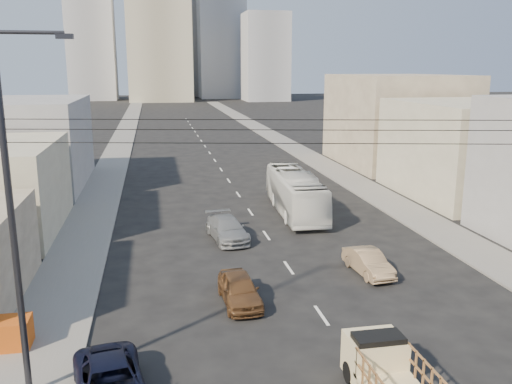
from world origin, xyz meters
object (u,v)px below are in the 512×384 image
object	(u,v)px
flatbed_pickup	(388,370)
navy_pickup	(111,384)
sedan_grey	(227,229)
crate_stack	(7,333)
streetlamp_left	(14,211)
sedan_tan	(368,262)
city_bus	(295,193)
sedan_brown	(240,289)

from	to	relation	value
flatbed_pickup	navy_pickup	size ratio (longest dim) A/B	0.91
navy_pickup	flatbed_pickup	bearing A→B (deg)	-19.61
sedan_grey	crate_stack	size ratio (longest dim) A/B	2.73
streetlamp_left	sedan_tan	bearing A→B (deg)	28.59
city_bus	sedan_grey	world-z (taller)	city_bus
flatbed_pickup	navy_pickup	distance (m)	9.13
crate_stack	city_bus	bearing A→B (deg)	47.46
sedan_brown	streetlamp_left	size ratio (longest dim) A/B	0.34
sedan_brown	streetlamp_left	world-z (taller)	streetlamp_left
flatbed_pickup	crate_stack	bearing A→B (deg)	156.16
sedan_brown	crate_stack	world-z (taller)	sedan_brown
flatbed_pickup	crate_stack	distance (m)	14.46
city_bus	sedan_brown	bearing A→B (deg)	-110.69
sedan_grey	flatbed_pickup	bearing A→B (deg)	-88.61
navy_pickup	sedan_tan	world-z (taller)	navy_pickup
flatbed_pickup	streetlamp_left	xyz separation A→B (m)	(-11.61, 2.43, 5.34)
city_bus	streetlamp_left	size ratio (longest dim) A/B	0.95
streetlamp_left	crate_stack	size ratio (longest dim) A/B	6.67
crate_stack	sedan_grey	bearing A→B (deg)	49.80
navy_pickup	streetlamp_left	xyz separation A→B (m)	(-2.62, 0.87, 5.77)
sedan_brown	sedan_tan	size ratio (longest dim) A/B	1.05
navy_pickup	sedan_grey	xyz separation A→B (m)	(6.12, 16.53, 0.04)
sedan_brown	crate_stack	xyz separation A→B (m)	(-9.60, -2.52, -0.01)
flatbed_pickup	sedan_tan	distance (m)	11.44
navy_pickup	sedan_brown	size ratio (longest dim) A/B	1.18
sedan_brown	sedan_tan	bearing A→B (deg)	15.77
sedan_brown	sedan_tan	world-z (taller)	sedan_brown
sedan_grey	sedan_brown	bearing A→B (deg)	-102.01
navy_pickup	sedan_brown	bearing A→B (deg)	41.95
sedan_brown	navy_pickup	bearing A→B (deg)	-130.80
flatbed_pickup	navy_pickup	xyz separation A→B (m)	(-8.99, 1.56, -0.42)
sedan_grey	crate_stack	distance (m)	16.03
navy_pickup	sedan_grey	world-z (taller)	sedan_grey
flatbed_pickup	crate_stack	xyz separation A→B (m)	(-13.22, 5.84, -0.40)
navy_pickup	city_bus	bearing A→B (deg)	51.54
city_bus	sedan_grey	distance (m)	8.15
flatbed_pickup	sedan_grey	distance (m)	18.32
city_bus	sedan_grey	xyz separation A→B (m)	(-5.95, -5.51, -0.87)
sedan_grey	crate_stack	xyz separation A→B (m)	(-10.35, -12.24, -0.02)
sedan_brown	sedan_tan	distance (m)	7.75
sedan_tan	streetlamp_left	size ratio (longest dim) A/B	0.32
city_bus	flatbed_pickup	bearing A→B (deg)	-94.39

